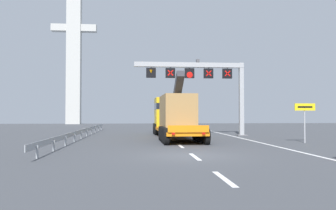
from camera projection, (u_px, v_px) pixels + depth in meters
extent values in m
plane|color=#424449|center=(188.00, 156.00, 16.69)|extent=(112.00, 112.00, 0.00)
cube|color=silver|center=(224.00, 179.00, 10.73)|extent=(0.20, 2.60, 0.01)
cube|color=silver|center=(195.00, 157.00, 16.21)|extent=(0.20, 2.60, 0.01)
cube|color=silver|center=(180.00, 146.00, 21.68)|extent=(0.20, 2.60, 0.01)
cube|color=silver|center=(172.00, 139.00, 27.16)|extent=(0.20, 2.60, 0.01)
cube|color=silver|center=(166.00, 135.00, 32.63)|extent=(0.20, 2.60, 0.01)
cube|color=silver|center=(162.00, 132.00, 38.10)|extent=(0.20, 2.60, 0.01)
cube|color=silver|center=(159.00, 130.00, 43.58)|extent=(0.20, 2.60, 0.01)
cube|color=silver|center=(157.00, 128.00, 49.05)|extent=(0.20, 2.60, 0.01)
cube|color=silver|center=(239.00, 138.00, 29.19)|extent=(0.20, 63.00, 0.01)
cube|color=#9EA0A5|center=(241.00, 99.00, 32.32)|extent=(0.40, 0.40, 6.91)
cube|color=slate|center=(242.00, 135.00, 32.23)|extent=(0.90, 0.90, 0.08)
cube|color=#9EA0A5|center=(189.00, 65.00, 31.96)|extent=(10.37, 0.44, 0.44)
cube|color=#4C4C51|center=(198.00, 61.00, 32.04)|extent=(0.28, 0.40, 0.28)
cube|color=black|center=(227.00, 74.00, 32.26)|extent=(0.89, 0.24, 0.92)
cube|color=#9EA0A5|center=(227.00, 68.00, 32.27)|extent=(0.08, 0.08, 0.16)
cube|color=red|center=(228.00, 73.00, 32.13)|extent=(0.55, 0.02, 0.55)
cube|color=red|center=(228.00, 73.00, 32.13)|extent=(0.55, 0.02, 0.55)
cube|color=black|center=(208.00, 73.00, 32.10)|extent=(0.89, 0.24, 0.92)
cube|color=#9EA0A5|center=(208.00, 68.00, 32.11)|extent=(0.08, 0.08, 0.16)
cube|color=red|center=(209.00, 73.00, 31.97)|extent=(0.55, 0.02, 0.55)
cube|color=red|center=(209.00, 73.00, 31.97)|extent=(0.55, 0.02, 0.55)
cube|color=black|center=(189.00, 73.00, 31.94)|extent=(0.89, 0.24, 0.92)
cube|color=#9EA0A5|center=(189.00, 68.00, 31.95)|extent=(0.08, 0.08, 0.16)
cone|color=red|center=(190.00, 75.00, 31.80)|extent=(0.57, 0.02, 0.57)
cube|color=black|center=(170.00, 73.00, 31.78)|extent=(0.89, 0.24, 0.92)
cube|color=#9EA0A5|center=(170.00, 68.00, 31.79)|extent=(0.08, 0.08, 0.16)
cube|color=red|center=(170.00, 73.00, 31.65)|extent=(0.55, 0.02, 0.55)
cube|color=red|center=(170.00, 73.00, 31.65)|extent=(0.55, 0.02, 0.55)
cube|color=black|center=(151.00, 73.00, 31.61)|extent=(0.89, 0.24, 0.92)
cube|color=#9EA0A5|center=(151.00, 67.00, 31.63)|extent=(0.08, 0.08, 0.16)
cone|color=orange|center=(151.00, 72.00, 31.49)|extent=(0.32, 0.32, 0.32)
cube|color=orange|center=(178.00, 131.00, 26.91)|extent=(2.95, 10.44, 0.24)
cube|color=orange|center=(189.00, 129.00, 21.67)|extent=(2.66, 0.12, 0.44)
cylinder|color=black|center=(166.00, 137.00, 22.29)|extent=(0.34, 1.10, 1.10)
cylinder|color=black|center=(207.00, 136.00, 22.57)|extent=(0.34, 1.10, 1.10)
cylinder|color=black|center=(165.00, 136.00, 23.34)|extent=(0.34, 1.10, 1.10)
cylinder|color=black|center=(203.00, 135.00, 23.62)|extent=(0.34, 1.10, 1.10)
cylinder|color=black|center=(163.00, 135.00, 24.38)|extent=(0.34, 1.10, 1.10)
cylinder|color=black|center=(200.00, 135.00, 24.66)|extent=(0.34, 1.10, 1.10)
cylinder|color=black|center=(162.00, 134.00, 25.43)|extent=(0.34, 1.10, 1.10)
cylinder|color=black|center=(198.00, 134.00, 25.71)|extent=(0.34, 1.10, 1.10)
cylinder|color=black|center=(161.00, 133.00, 26.47)|extent=(0.34, 1.10, 1.10)
cylinder|color=black|center=(195.00, 133.00, 26.75)|extent=(0.34, 1.10, 1.10)
cube|color=gold|center=(168.00, 113.00, 34.01)|extent=(2.62, 3.24, 3.10)
cube|color=black|center=(168.00, 106.00, 34.03)|extent=(2.65, 3.26, 0.60)
cylinder|color=black|center=(155.00, 129.00, 34.71)|extent=(0.36, 1.10, 1.10)
cylinder|color=black|center=(180.00, 128.00, 34.98)|extent=(0.36, 1.10, 1.10)
cylinder|color=black|center=(156.00, 129.00, 32.72)|extent=(0.36, 1.10, 1.10)
cylinder|color=black|center=(183.00, 129.00, 32.99)|extent=(0.36, 1.10, 1.10)
cube|color=#9E7A47|center=(177.00, 112.00, 27.35)|extent=(2.46, 5.75, 2.70)
cube|color=#2D2D33|center=(178.00, 87.00, 26.55)|extent=(0.60, 2.95, 2.29)
cube|color=red|center=(173.00, 134.00, 21.52)|extent=(0.20, 0.06, 0.12)
cube|color=red|center=(204.00, 133.00, 21.73)|extent=(0.20, 0.06, 0.12)
cylinder|color=#9EA0A5|center=(305.00, 123.00, 24.00)|extent=(0.10, 0.10, 2.79)
cube|color=yellow|center=(305.00, 107.00, 23.97)|extent=(1.50, 0.06, 0.50)
cube|color=black|center=(305.00, 107.00, 23.94)|extent=(1.08, 0.01, 0.12)
cube|color=#999EA3|center=(84.00, 131.00, 29.49)|extent=(0.04, 30.96, 0.32)
cube|color=#999EA3|center=(37.00, 152.00, 15.61)|extent=(0.10, 0.10, 0.60)
cube|color=#999EA3|center=(54.00, 146.00, 18.70)|extent=(0.10, 0.10, 0.60)
cube|color=#999EA3|center=(66.00, 141.00, 21.78)|extent=(0.10, 0.10, 0.60)
cube|color=#999EA3|center=(75.00, 138.00, 24.86)|extent=(0.10, 0.10, 0.60)
cube|color=#999EA3|center=(82.00, 135.00, 27.94)|extent=(0.10, 0.10, 0.60)
cube|color=#999EA3|center=(87.00, 133.00, 31.02)|extent=(0.10, 0.10, 0.60)
cube|color=#999EA3|center=(92.00, 131.00, 34.11)|extent=(0.10, 0.10, 0.60)
cube|color=#999EA3|center=(95.00, 130.00, 37.19)|extent=(0.10, 0.10, 0.60)
cube|color=#999EA3|center=(99.00, 129.00, 40.27)|extent=(0.10, 0.10, 0.60)
cube|color=#999EA3|center=(101.00, 128.00, 43.35)|extent=(0.10, 0.10, 0.60)
cube|color=#B7B7B2|center=(74.00, 47.00, 69.11)|extent=(2.80, 2.00, 31.47)
cube|color=#B7B7B2|center=(74.00, 28.00, 69.21)|extent=(9.00, 1.60, 1.40)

